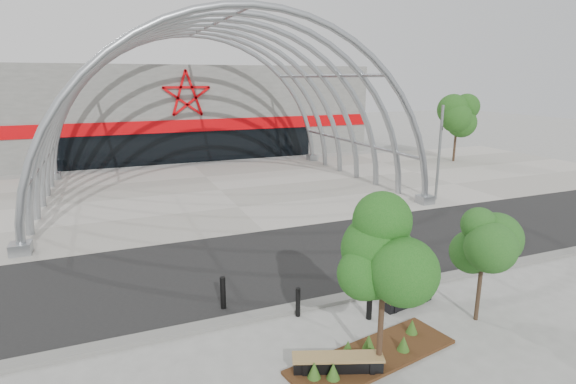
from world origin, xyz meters
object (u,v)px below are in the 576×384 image
signal_pole (439,151)px  bench_1 (408,299)px  bench_0 (338,364)px  street_tree_1 (485,237)px  bollard_2 (369,303)px  street_tree_0 (385,254)px

signal_pole → bench_1: signal_pole is taller
bench_0 → street_tree_1: bearing=7.4°
bench_1 → bollard_2: 1.63m
street_tree_0 → bollard_2: size_ratio=4.06×
bench_0 → bench_1: bench_0 is taller
street_tree_0 → bench_0: (-0.95, 0.31, -2.83)m
street_tree_0 → street_tree_1: size_ratio=1.19×
street_tree_1 → street_tree_0: bearing=-166.5°
signal_pole → bench_1: 13.77m
street_tree_1 → bench_1: street_tree_1 is taller
street_tree_1 → bench_1: size_ratio=1.88×
street_tree_0 → bollard_2: street_tree_0 is taller
signal_pole → bollard_2: bearing=-137.1°
signal_pole → street_tree_1: signal_pole is taller
bench_0 → bollard_2: bollard_2 is taller
signal_pole → street_tree_1: 13.81m
bench_0 → bench_1: (3.63, 2.13, -0.03)m
signal_pole → street_tree_0: bearing=-134.3°
signal_pole → street_tree_1: (-7.94, -11.30, -0.29)m
street_tree_0 → bench_1: size_ratio=2.23×
signal_pole → street_tree_0: 17.13m
signal_pole → bench_0: size_ratio=2.47×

